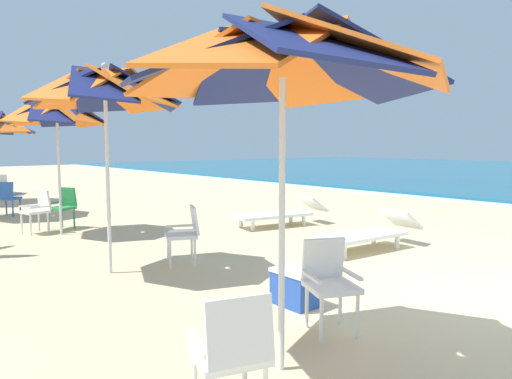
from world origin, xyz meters
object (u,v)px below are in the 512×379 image
at_px(plastic_chair_0, 329,279).
at_px(plastic_chair_1, 232,350).
at_px(plastic_chair_2, 186,231).
at_px(cooler_box, 295,287).
at_px(beach_umbrella_1, 105,91).
at_px(beach_umbrella_0, 283,62).
at_px(sun_lounger_2, 369,233).
at_px(sun_lounger_3, 281,213).
at_px(beach_umbrella_2, 57,113).
at_px(plastic_chair_3, 64,205).
at_px(plastic_chair_6, 7,196).
at_px(plastic_chair_4, 38,209).

relative_size(plastic_chair_0, plastic_chair_1, 1.00).
distance_m(plastic_chair_0, plastic_chair_1, 1.73).
relative_size(plastic_chair_2, cooler_box, 1.73).
bearing_deg(beach_umbrella_1, beach_umbrella_0, -1.59).
distance_m(plastic_chair_0, beach_umbrella_1, 3.87).
bearing_deg(sun_lounger_2, beach_umbrella_1, -109.69).
distance_m(beach_umbrella_1, sun_lounger_3, 5.03).
height_order(plastic_chair_1, beach_umbrella_2, beach_umbrella_2).
relative_size(plastic_chair_3, plastic_chair_6, 1.00).
distance_m(sun_lounger_3, cooler_box, 5.04).
height_order(plastic_chair_4, cooler_box, plastic_chair_4).
bearing_deg(plastic_chair_4, beach_umbrella_0, -1.43).
height_order(plastic_chair_4, sun_lounger_2, plastic_chair_4).
bearing_deg(plastic_chair_1, plastic_chair_2, 152.37).
xyz_separation_m(plastic_chair_6, sun_lounger_2, (7.91, 3.79, -0.22)).
distance_m(plastic_chair_2, sun_lounger_3, 3.67).
bearing_deg(plastic_chair_2, plastic_chair_3, -174.81).
bearing_deg(plastic_chair_1, beach_umbrella_2, 170.28).
distance_m(plastic_chair_2, beach_umbrella_2, 4.09).
distance_m(plastic_chair_0, plastic_chair_2, 2.96).
relative_size(sun_lounger_2, sun_lounger_3, 0.99).
distance_m(beach_umbrella_2, plastic_chair_6, 3.73).
bearing_deg(beach_umbrella_2, beach_umbrella_0, -4.07).
bearing_deg(cooler_box, plastic_chair_1, -54.93).
height_order(plastic_chair_0, beach_umbrella_1, beach_umbrella_1).
xyz_separation_m(plastic_chair_0, beach_umbrella_1, (-3.25, -0.78, 1.97)).
distance_m(plastic_chair_3, plastic_chair_4, 0.59).
xyz_separation_m(plastic_chair_0, cooler_box, (-0.69, 0.25, -0.30)).
relative_size(beach_umbrella_0, plastic_chair_4, 3.13).
xyz_separation_m(plastic_chair_0, plastic_chair_4, (-6.97, -0.69, 0.00)).
relative_size(plastic_chair_2, beach_umbrella_2, 0.31).
bearing_deg(sun_lounger_3, plastic_chair_6, -141.37).
bearing_deg(plastic_chair_4, sun_lounger_3, 59.66).
relative_size(plastic_chair_6, sun_lounger_2, 0.39).
bearing_deg(plastic_chair_6, beach_umbrella_1, -1.23).
bearing_deg(beach_umbrella_1, plastic_chair_4, 178.72).
relative_size(plastic_chair_2, plastic_chair_6, 1.00).
bearing_deg(sun_lounger_3, plastic_chair_1, -45.73).
bearing_deg(beach_umbrella_2, plastic_chair_6, -175.62).
xyz_separation_m(plastic_chair_0, plastic_chair_1, (0.61, -1.61, 0.00)).
xyz_separation_m(plastic_chair_3, sun_lounger_3, (2.70, 3.72, -0.22)).
bearing_deg(plastic_chair_0, plastic_chair_1, -69.13).
relative_size(plastic_chair_3, sun_lounger_2, 0.39).
bearing_deg(plastic_chair_4, cooler_box, 8.52).
distance_m(beach_umbrella_2, sun_lounger_3, 4.94).
distance_m(plastic_chair_6, sun_lounger_3, 6.77).
bearing_deg(plastic_chair_4, plastic_chair_6, 178.83).
distance_m(plastic_chair_6, sun_lounger_2, 8.77).
xyz_separation_m(beach_umbrella_1, plastic_chair_2, (0.30, 1.03, -1.97)).
relative_size(beach_umbrella_0, beach_umbrella_2, 0.98).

